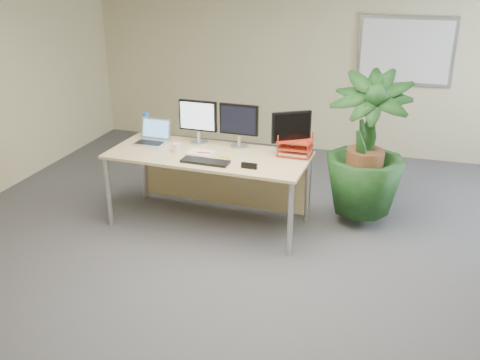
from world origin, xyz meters
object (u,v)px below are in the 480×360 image
(monitor_right, at_px, (239,123))
(floor_plant, at_px, (365,159))
(laptop, at_px, (153,137))
(desk, at_px, (213,165))
(monitor_left, at_px, (198,119))

(monitor_right, bearing_deg, floor_plant, 8.86)
(floor_plant, xyz_separation_m, laptop, (-2.32, -0.33, 0.13))
(desk, height_order, laptop, laptop)
(floor_plant, relative_size, laptop, 4.09)
(laptop, bearing_deg, monitor_right, 7.05)
(floor_plant, bearing_deg, desk, -166.33)
(desk, xyz_separation_m, laptop, (-0.73, 0.06, 0.24))
(floor_plant, distance_m, monitor_right, 1.40)
(monitor_left, relative_size, laptop, 1.33)
(desk, xyz_separation_m, floor_plant, (1.59, 0.39, 0.11))
(laptop, bearing_deg, floor_plant, 8.10)
(monitor_left, xyz_separation_m, monitor_right, (0.48, -0.01, -0.00))
(monitor_right, bearing_deg, monitor_left, 178.87)
(floor_plant, height_order, monitor_right, floor_plant)
(monitor_left, xyz_separation_m, laptop, (-0.50, -0.13, -0.22))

